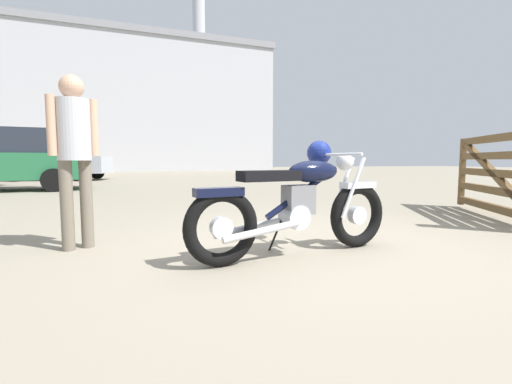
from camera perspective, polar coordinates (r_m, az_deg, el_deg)
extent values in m
plane|color=gray|center=(3.67, 9.93, -8.51)|extent=(80.00, 80.00, 0.00)
torus|color=black|center=(3.64, 16.03, -3.61)|extent=(0.65, 0.23, 0.64)
cylinder|color=silver|center=(3.64, 16.03, -3.61)|extent=(0.19, 0.11, 0.18)
torus|color=black|center=(2.87, -5.62, -5.76)|extent=(0.65, 0.23, 0.64)
cylinder|color=silver|center=(2.87, -5.62, -5.76)|extent=(0.19, 0.11, 0.18)
cube|color=silver|center=(3.61, 16.15, 1.11)|extent=(0.38, 0.20, 0.06)
cube|color=black|center=(2.82, -6.05, 0.00)|extent=(0.42, 0.20, 0.07)
cylinder|color=silver|center=(3.58, 13.85, 0.86)|extent=(0.29, 0.09, 0.58)
cylinder|color=silver|center=(3.47, 15.47, 0.69)|extent=(0.29, 0.09, 0.58)
sphere|color=silver|center=(3.48, 14.17, 4.74)|extent=(0.17, 0.17, 0.17)
cylinder|color=silver|center=(3.43, 13.18, 5.93)|extent=(0.14, 0.61, 0.03)
sphere|color=navy|center=(3.67, 10.15, 6.24)|extent=(0.25, 0.25, 0.25)
cylinder|color=black|center=(3.20, 7.52, 0.02)|extent=(0.75, 0.20, 0.47)
ellipsoid|color=black|center=(3.26, 9.25, 3.29)|extent=(0.55, 0.31, 0.20)
cube|color=black|center=(3.01, 2.15, 2.64)|extent=(0.57, 0.30, 0.09)
cube|color=slate|center=(3.18, 6.86, -1.23)|extent=(0.29, 0.23, 0.26)
cylinder|color=silver|center=(3.18, 6.23, -3.96)|extent=(0.25, 0.24, 0.22)
cylinder|color=silver|center=(3.09, -0.74, -5.69)|extent=(0.70, 0.19, 0.14)
cylinder|color=silver|center=(2.92, 1.01, -6.35)|extent=(0.70, 0.19, 0.14)
cylinder|color=black|center=(3.31, 3.11, -7.10)|extent=(0.06, 0.24, 0.33)
cube|color=brown|center=(7.47, 30.38, 2.83)|extent=(0.12, 0.12, 1.20)
cube|color=brown|center=(6.40, 33.97, -2.11)|extent=(1.12, 2.20, 0.11)
cube|color=brown|center=(6.37, 34.08, 0.21)|extent=(1.12, 2.20, 0.11)
cube|color=brown|center=(6.36, 34.20, 2.54)|extent=(1.12, 2.20, 0.11)
cube|color=brown|center=(6.36, 34.32, 4.88)|extent=(1.12, 2.20, 0.11)
cube|color=brown|center=(6.37, 34.44, 7.22)|extent=(1.12, 2.20, 0.11)
cube|color=brown|center=(6.36, 34.19, 2.36)|extent=(1.03, 2.01, 1.08)
cylinder|color=#706656|center=(3.85, -25.71, -1.79)|extent=(0.12, 0.12, 0.86)
cylinder|color=#706656|center=(3.80, -28.26, -1.99)|extent=(0.12, 0.12, 0.86)
cylinder|color=#B2B2B7|center=(3.81, -27.43, 8.92)|extent=(0.30, 0.30, 0.58)
cylinder|color=tan|center=(3.88, -24.75, 9.38)|extent=(0.08, 0.08, 0.55)
cylinder|color=tan|center=(3.76, -30.22, 9.30)|extent=(0.08, 0.08, 0.55)
sphere|color=tan|center=(3.86, -27.68, 14.84)|extent=(0.22, 0.22, 0.22)
cylinder|color=black|center=(12.85, -29.12, 2.09)|extent=(0.66, 0.30, 0.64)
cylinder|color=black|center=(11.10, -29.88, 1.68)|extent=(0.66, 0.30, 0.64)
cylinder|color=black|center=(17.80, -24.33, 2.93)|extent=(0.65, 0.31, 0.62)
cylinder|color=black|center=(16.17, -26.23, 2.68)|extent=(0.65, 0.31, 0.62)
cylinder|color=black|center=(18.82, -32.17, 2.69)|extent=(0.65, 0.31, 0.62)
cylinder|color=black|center=(17.29, -34.66, 2.42)|extent=(0.65, 0.31, 0.62)
cube|color=#ADB2BC|center=(17.46, -29.47, 3.87)|extent=(4.44, 2.43, 0.72)
cube|color=#232833|center=(17.47, -29.57, 6.10)|extent=(2.24, 1.89, 0.64)
cube|color=#B2B2B7|center=(33.22, -18.41, 12.36)|extent=(22.33, 10.82, 10.35)
cube|color=gray|center=(34.35, -18.68, 21.37)|extent=(22.66, 11.15, 0.50)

